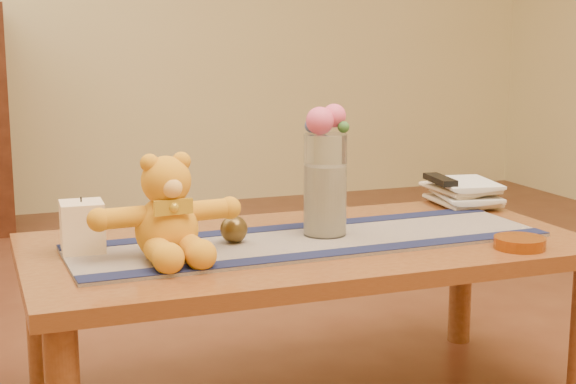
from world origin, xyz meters
name	(u,v)px	position (x,y,z in m)	size (l,w,h in m)	color
coffee_table_top	(306,249)	(0.00, 0.00, 0.43)	(1.40, 0.70, 0.04)	brown
table_leg_bl	(40,327)	(-0.64, 0.29, 0.21)	(0.07, 0.07, 0.41)	brown
table_leg_br	(461,278)	(0.64, 0.29, 0.21)	(0.07, 0.07, 0.41)	brown
persian_runner	(310,241)	(0.00, -0.01, 0.45)	(1.20, 0.35, 0.01)	#1F1A48
runner_border_near	(335,253)	(0.01, -0.16, 0.46)	(1.20, 0.06, 0.00)	#121738
runner_border_far	(289,227)	(0.00, 0.13, 0.46)	(1.20, 0.06, 0.00)	#121738
teddy_bear	(166,208)	(-0.37, -0.05, 0.57)	(0.34, 0.28, 0.23)	orange
pillar_candle	(82,226)	(-0.55, 0.07, 0.52)	(0.10, 0.10, 0.12)	#FDE0BA
candle_wick	(81,199)	(-0.55, 0.07, 0.58)	(0.00, 0.00, 0.01)	black
glass_vase	(325,185)	(0.06, 0.02, 0.59)	(0.11, 0.11, 0.26)	silver
potpourri_fill	(325,200)	(0.06, 0.02, 0.55)	(0.09, 0.09, 0.18)	beige
rose_left	(320,121)	(0.04, 0.01, 0.75)	(0.07, 0.07, 0.07)	#E04F7A
rose_right	(334,116)	(0.08, 0.02, 0.76)	(0.06, 0.06, 0.06)	#E04F7A
blue_flower_back	(324,121)	(0.07, 0.05, 0.75)	(0.04, 0.04, 0.04)	#4D61A6
blue_flower_side	(312,126)	(0.03, 0.04, 0.74)	(0.04, 0.04, 0.04)	#4D61A6
leaf_sprig	(343,127)	(0.10, 0.00, 0.74)	(0.03, 0.03, 0.03)	#33662D
bronze_ball	(234,229)	(-0.19, 0.02, 0.49)	(0.07, 0.07, 0.07)	#4C3919
book_bottom	(438,203)	(0.53, 0.26, 0.46)	(0.17, 0.22, 0.02)	beige
book_lower	(440,197)	(0.53, 0.25, 0.48)	(0.16, 0.22, 0.02)	beige
book_upper	(436,191)	(0.52, 0.26, 0.50)	(0.17, 0.22, 0.02)	beige
book_top	(440,185)	(0.53, 0.26, 0.52)	(0.16, 0.22, 0.02)	beige
tv_remote	(440,180)	(0.53, 0.25, 0.54)	(0.04, 0.16, 0.02)	black
amber_dish	(520,243)	(0.46, -0.25, 0.46)	(0.13, 0.13, 0.03)	#BF5914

